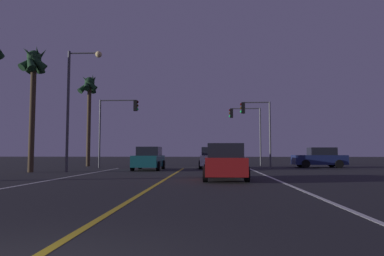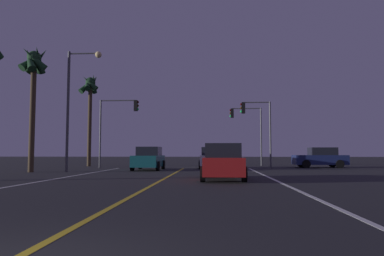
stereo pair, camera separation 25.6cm
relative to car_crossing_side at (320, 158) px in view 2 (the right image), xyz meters
name	(u,v)px [view 2 (the right image)]	position (x,y,z in m)	size (l,w,h in m)	color
lane_edge_right	(294,189)	(-6.17, -17.62, -0.82)	(0.16, 31.16, 0.01)	silver
lane_edge_left	(7,187)	(-16.71, -17.62, -0.82)	(0.16, 31.16, 0.01)	silver
lane_center_divider	(147,188)	(-11.44, -17.62, -0.82)	(0.16, 31.16, 0.01)	gold
car_crossing_side	(320,158)	(0.00, 0.00, 0.00)	(4.30, 2.02, 1.70)	black
car_ahead_far	(212,158)	(-9.14, -1.96, 0.00)	(2.02, 4.30, 1.70)	black
car_oncoming	(149,159)	(-13.79, -4.61, 0.00)	(2.02, 4.30, 1.70)	black
car_lead_same_lane	(223,162)	(-8.60, -13.67, 0.00)	(2.02, 4.30, 1.70)	black
traffic_light_near_right	(256,119)	(-5.53, -1.54, 3.18)	(2.49, 0.36, 5.43)	#4C4C51
traffic_light_near_left	(118,117)	(-16.95, -1.54, 3.40)	(3.32, 0.36, 5.69)	#4C4C51
traffic_light_far_right	(246,123)	(-5.82, 3.96, 3.34)	(3.10, 0.36, 5.62)	#4C4C51
street_lamp_right_near	(366,33)	(-4.70, -20.33, 3.87)	(2.65, 0.44, 7.24)	#4C4C51
street_lamp_left_mid	(76,95)	(-18.32, -7.33, 4.36)	(2.34, 0.44, 8.17)	#4C4C51
palm_tree_left_mid	(34,71)	(-20.93, -8.03, 5.87)	(1.98, 1.99, 8.36)	#473826
palm_tree_left_far	(90,92)	(-20.62, 1.79, 6.15)	(1.98, 2.26, 8.80)	#473826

